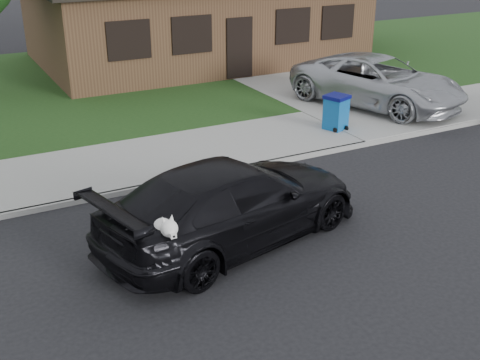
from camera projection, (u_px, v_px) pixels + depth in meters
ground at (323, 236)px, 11.03m from camera, size 120.00×120.00×0.00m
sidewalk at (209, 149)px, 15.07m from camera, size 60.00×3.00×0.12m
curb at (236, 170)px, 13.85m from camera, size 60.00×0.12×0.12m
lawn at (115, 81)px, 21.58m from camera, size 60.00×13.00×0.13m
driveway at (301, 80)px, 21.70m from camera, size 4.50×13.00×0.14m
sedan at (232, 202)px, 10.62m from camera, size 5.50×3.28×1.49m
minivan at (378, 81)px, 18.15m from camera, size 4.02×5.84×1.48m
recycling_bin at (336, 112)px, 16.21m from camera, size 0.72×0.72×0.94m
house at (193, 8)px, 24.09m from camera, size 12.60×8.60×4.65m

